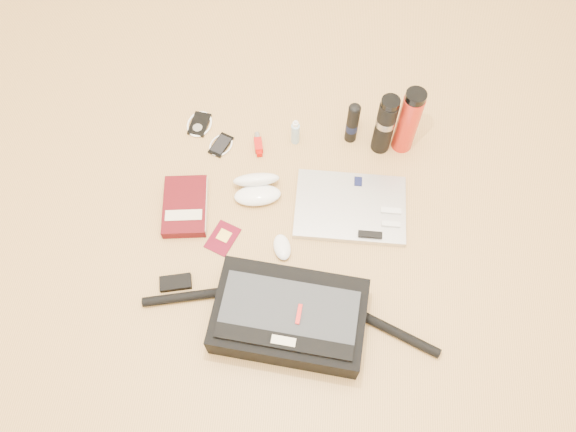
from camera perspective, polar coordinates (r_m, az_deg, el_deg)
The scene contains 14 objects.
ground at distance 1.82m, azimuth 0.41°, elevation -3.84°, with size 4.00×4.00×0.00m, color tan.
messenger_bag at distance 1.68m, azimuth 0.04°, elevation -10.16°, with size 0.91×0.31×0.13m.
laptop at distance 1.89m, azimuth 6.39°, elevation 0.88°, with size 0.37×0.26×0.04m.
book at distance 1.90m, azimuth -10.36°, elevation 0.97°, with size 0.17×0.24×0.04m.
passport at distance 1.85m, azimuth -6.64°, elevation -2.23°, with size 0.12×0.13×0.01m.
mouse at distance 1.81m, azimuth -0.60°, elevation -3.19°, with size 0.08×0.11×0.03m.
sunglasses_case at distance 1.90m, azimuth -3.18°, elevation 2.89°, with size 0.18×0.16×0.09m.
ipod at distance 2.10m, azimuth -8.99°, elevation 9.20°, with size 0.10×0.11×0.01m.
phone at distance 2.04m, azimuth -6.83°, elevation 7.18°, with size 0.10×0.11×0.01m.
inhaler at distance 2.02m, azimuth -3.04°, elevation 7.29°, with size 0.04×0.10×0.03m.
spray_bottle at distance 2.00m, azimuth 0.76°, elevation 8.46°, with size 0.03×0.03×0.12m.
aerosol_can at distance 1.99m, azimuth 6.57°, elevation 9.39°, with size 0.05×0.05×0.18m.
thermos_black at distance 1.95m, azimuth 9.83°, elevation 9.14°, with size 0.07×0.07×0.26m.
thermos_red at distance 1.96m, azimuth 12.12°, elevation 9.39°, with size 0.09×0.09×0.28m.
Camera 1 is at (0.05, -0.73, 1.66)m, focal length 35.00 mm.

